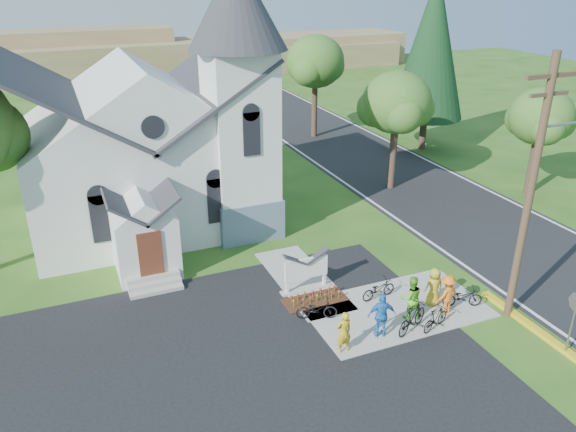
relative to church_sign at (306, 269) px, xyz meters
name	(u,v)px	position (x,y,z in m)	size (l,w,h in m)	color
ground	(369,325)	(1.20, -3.20, -1.03)	(120.00, 120.00, 0.00)	#255117
parking_lot	(204,412)	(-5.80, -5.20, -1.02)	(20.00, 16.00, 0.02)	black
road	(385,169)	(11.20, 11.80, -1.02)	(8.00, 90.00, 0.02)	black
sidewalk	(396,309)	(2.70, -2.70, -1.00)	(7.00, 4.00, 0.05)	gray
church	(150,125)	(-4.28, 9.28, 4.22)	(12.35, 12.00, 13.00)	white
church_sign	(306,269)	(0.00, 0.00, 0.00)	(2.20, 0.40, 1.70)	gray
flower_bed	(315,300)	(0.00, -0.90, -0.99)	(2.60, 1.10, 0.07)	#3D1D10
utility_pole	(533,185)	(6.56, -4.70, 4.38)	(3.45, 0.28, 10.00)	#433321
stop_sign	(576,311)	(6.63, -7.40, 0.75)	(0.11, 0.76, 2.48)	gray
tree_road_near	(397,103)	(9.70, 8.80, 4.18)	(4.00, 4.00, 7.05)	#39271F
tree_road_mid	(315,62)	(10.20, 20.80, 4.75)	(4.40, 4.40, 7.80)	#39271F
tree_road_far	(541,117)	(16.70, 4.80, 3.61)	(3.60, 3.60, 6.30)	#39271F
conifer	(432,46)	(16.20, 14.80, 6.36)	(5.20, 5.20, 12.40)	#39271F
distant_hills	(161,57)	(4.56, 53.13, 1.15)	(61.00, 10.00, 5.60)	brown
cyclist_0	(344,332)	(-0.50, -4.25, -0.18)	(0.58, 0.38, 1.60)	gold
bike_0	(317,309)	(-0.50, -2.09, -0.56)	(0.55, 1.58, 0.83)	black
cyclist_1	(411,298)	(2.82, -3.42, -0.09)	(0.86, 0.67, 1.78)	#55B521
bike_1	(412,318)	(2.42, -4.16, -0.43)	(0.52, 1.83, 1.10)	black
cyclist_2	(382,315)	(1.18, -3.99, -0.09)	(1.04, 0.43, 1.78)	blue
bike_2	(378,289)	(2.43, -1.76, -0.56)	(0.55, 1.58, 0.83)	black
cyclist_3	(447,294)	(4.32, -3.67, -0.16)	(1.05, 0.60, 1.63)	orange
bike_3	(436,318)	(3.28, -4.40, -0.54)	(0.41, 1.46, 0.88)	black
cyclist_4	(434,286)	(4.22, -2.97, -0.18)	(0.78, 0.51, 1.60)	#B19E21
bike_4	(462,297)	(5.18, -3.57, -0.56)	(0.56, 1.60, 0.84)	black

